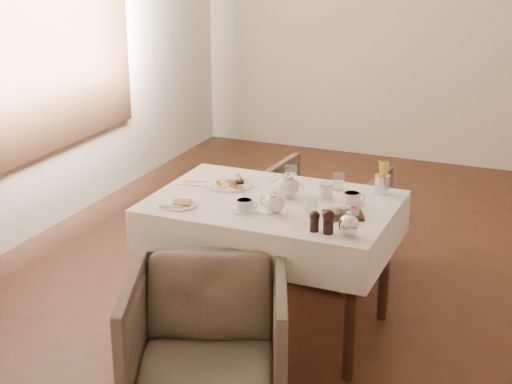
{
  "coord_description": "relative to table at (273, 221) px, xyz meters",
  "views": [
    {
      "loc": [
        1.26,
        -4.61,
        2.18
      ],
      "look_at": [
        -0.25,
        -1.07,
        0.82
      ],
      "focal_mm": 55.0,
      "sensor_mm": 36.0,
      "label": 1
    }
  ],
  "objects": [
    {
      "name": "room",
      "position": [
        -2.04,
        0.99,
        0.96
      ],
      "size": [
        5.0,
        5.0,
        5.0
      ],
      "color": "black",
      "rests_on": "ground"
    },
    {
      "name": "table",
      "position": [
        0.0,
        0.0,
        0.0
      ],
      "size": [
        1.28,
        0.88,
        0.75
      ],
      "color": "black",
      "rests_on": "ground"
    },
    {
      "name": "armchair_near",
      "position": [
        0.01,
        -0.82,
        -0.3
      ],
      "size": [
        0.95,
        0.96,
        0.67
      ],
      "primitive_type": "imported",
      "rotation": [
        0.0,
        0.0,
        0.38
      ],
      "color": "#4F453A",
      "rests_on": "ground"
    },
    {
      "name": "armchair_far",
      "position": [
        -0.01,
        0.87,
        -0.3
      ],
      "size": [
        0.76,
        0.78,
        0.67
      ],
      "primitive_type": "imported",
      "rotation": [
        0.0,
        0.0,
        3.07
      ],
      "color": "#4F453A",
      "rests_on": "ground"
    },
    {
      "name": "breakfast_plate",
      "position": [
        -0.32,
        0.13,
        0.13
      ],
      "size": [
        0.27,
        0.27,
        0.03
      ],
      "rotation": [
        0.0,
        0.0,
        0.17
      ],
      "color": "white",
      "rests_on": "table"
    },
    {
      "name": "side_plate",
      "position": [
        -0.42,
        -0.27,
        0.12
      ],
      "size": [
        0.18,
        0.18,
        0.02
      ],
      "rotation": [
        0.0,
        0.0,
        0.19
      ],
      "color": "white",
      "rests_on": "table"
    },
    {
      "name": "teapot_centre",
      "position": [
        0.05,
        0.08,
        0.19
      ],
      "size": [
        0.2,
        0.16,
        0.14
      ],
      "primitive_type": null,
      "rotation": [
        0.0,
        0.0,
        0.16
      ],
      "color": "white",
      "rests_on": "table"
    },
    {
      "name": "teapot_front",
      "position": [
        0.08,
        -0.17,
        0.18
      ],
      "size": [
        0.15,
        0.12,
        0.12
      ],
      "primitive_type": null,
      "rotation": [
        0.0,
        0.0,
        0.04
      ],
      "color": "white",
      "rests_on": "table"
    },
    {
      "name": "creamer",
      "position": [
        0.25,
        0.14,
        0.16
      ],
      "size": [
        0.07,
        0.07,
        0.08
      ],
      "primitive_type": "cylinder",
      "rotation": [
        0.0,
        0.0,
        0.07
      ],
      "color": "white",
      "rests_on": "table"
    },
    {
      "name": "teacup_near",
      "position": [
        -0.07,
        -0.21,
        0.15
      ],
      "size": [
        0.13,
        0.13,
        0.06
      ],
      "rotation": [
        0.0,
        0.0,
        0.19
      ],
      "color": "white",
      "rests_on": "table"
    },
    {
      "name": "teacup_far",
      "position": [
        0.4,
        0.1,
        0.15
      ],
      "size": [
        0.14,
        0.14,
        0.07
      ],
      "rotation": [
        0.0,
        0.0,
        0.34
      ],
      "color": "white",
      "rests_on": "table"
    },
    {
      "name": "glass_left",
      "position": [
        -0.01,
        0.3,
        0.17
      ],
      "size": [
        0.09,
        0.09,
        0.1
      ],
      "primitive_type": "cylinder",
      "rotation": [
        0.0,
        0.0,
        0.36
      ],
      "color": "silver",
      "rests_on": "table"
    },
    {
      "name": "glass_mid",
      "position": [
        0.25,
        -0.09,
        0.17
      ],
      "size": [
        0.07,
        0.07,
        0.1
      ],
      "primitive_type": "cylinder",
      "rotation": [
        0.0,
        0.0,
        0.01
      ],
      "color": "silver",
      "rests_on": "table"
    },
    {
      "name": "glass_right",
      "position": [
        0.27,
        0.3,
        0.16
      ],
      "size": [
        0.08,
        0.08,
        0.09
      ],
      "primitive_type": "cylinder",
      "rotation": [
        0.0,
        0.0,
        0.24
      ],
      "color": "silver",
      "rests_on": "table"
    },
    {
      "name": "condiment_board",
      "position": [
        0.41,
        -0.09,
        0.13
      ],
      "size": [
        0.23,
        0.2,
        0.05
      ],
      "rotation": [
        0.0,
        0.0,
        0.42
      ],
      "color": "black",
      "rests_on": "table"
    },
    {
      "name": "pepper_mill_left",
      "position": [
        0.34,
        -0.32,
        0.17
      ],
      "size": [
        0.07,
        0.07,
        0.1
      ],
      "primitive_type": null,
      "rotation": [
        0.0,
        0.0,
        -0.41
      ],
      "color": "black",
      "rests_on": "table"
    },
    {
      "name": "pepper_mill_right",
      "position": [
        0.41,
        -0.32,
        0.18
      ],
      "size": [
        0.07,
        0.07,
        0.12
      ],
      "primitive_type": null,
      "rotation": [
        0.0,
        0.0,
        0.15
      ],
      "color": "black",
      "rests_on": "table"
    },
    {
      "name": "silver_pot",
      "position": [
        0.51,
        -0.31,
        0.18
      ],
      "size": [
        0.12,
        0.1,
        0.13
      ],
      "primitive_type": null,
      "rotation": [
        0.0,
        0.0,
        0.04
      ],
      "color": "white",
      "rests_on": "table"
    },
    {
      "name": "fries_cup",
      "position": [
        0.5,
        0.33,
        0.2
      ],
      "size": [
        0.09,
        0.09,
        0.18
      ],
      "rotation": [
        0.0,
        0.0,
        -0.12
      ],
      "color": "silver",
      "rests_on": "table"
    },
    {
      "name": "cutlery_fork",
      "position": [
        -0.49,
        0.12,
        0.12
      ],
      "size": [
        0.19,
        0.07,
        0.0
      ],
      "primitive_type": "cube",
      "rotation": [
        0.0,
        0.0,
        1.88
      ],
      "color": "silver",
      "rests_on": "table"
    },
    {
      "name": "cutlery_knife",
      "position": [
        -0.5,
        0.04,
        0.12
      ],
      "size": [
        0.18,
        0.04,
        0.0
      ],
      "primitive_type": "cube",
      "rotation": [
        0.0,
        0.0,
        1.74
      ],
      "color": "silver",
      "rests_on": "table"
    }
  ]
}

